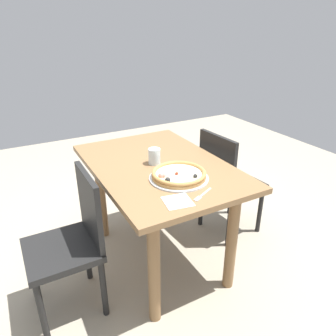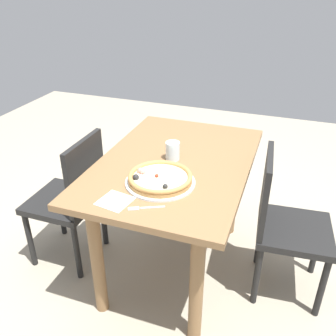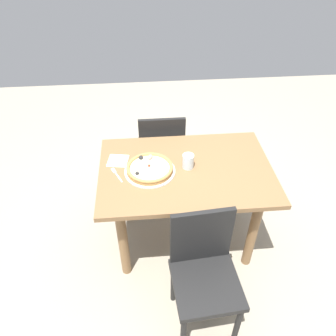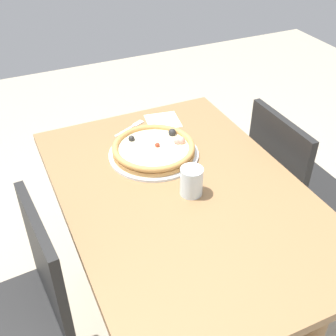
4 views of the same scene
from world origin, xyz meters
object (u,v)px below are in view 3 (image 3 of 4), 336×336
at_px(pizza, 150,168).
at_px(napkin, 118,161).
at_px(fork, 116,174).
at_px(drinking_glass, 188,161).
at_px(chair_near, 204,270).
at_px(dining_table, 185,183).
at_px(plate, 150,171).
at_px(chair_far, 161,150).

distance_m(pizza, napkin, 0.26).
height_order(fork, drinking_glass, drinking_glass).
distance_m(pizza, drinking_glass, 0.27).
distance_m(chair_near, napkin, 0.96).
xyz_separation_m(fork, napkin, (0.01, 0.14, -0.00)).
distance_m(pizza, fork, 0.23).
xyz_separation_m(dining_table, plate, (-0.25, -0.01, 0.13)).
xyz_separation_m(pizza, napkin, (-0.22, 0.14, -0.03)).
relative_size(pizza, drinking_glass, 3.11).
distance_m(plate, drinking_glass, 0.27).
height_order(fork, napkin, fork).
relative_size(chair_near, plate, 2.47).
bearing_deg(plate, dining_table, 1.68).
xyz_separation_m(chair_near, drinking_glass, (-0.03, 0.64, 0.34)).
xyz_separation_m(chair_near, chair_far, (-0.17, 1.24, 0.00)).
xyz_separation_m(fork, drinking_glass, (0.50, 0.03, 0.05)).
distance_m(chair_far, pizza, 0.71).
bearing_deg(chair_near, drinking_glass, -92.23).
distance_m(chair_far, napkin, 0.67).
height_order(chair_near, napkin, chair_near).
bearing_deg(fork, chair_near, -165.20).
xyz_separation_m(dining_table, chair_far, (-0.13, 0.62, -0.16)).
bearing_deg(drinking_glass, chair_far, 103.66).
xyz_separation_m(plate, drinking_glass, (0.27, 0.03, 0.05)).
distance_m(fork, drinking_glass, 0.50).
bearing_deg(chair_near, dining_table, -90.67).
bearing_deg(pizza, fork, -178.17).
relative_size(fork, napkin, 1.11).
bearing_deg(dining_table, pizza, -178.73).
bearing_deg(fork, dining_table, -114.42).
relative_size(plate, pizza, 1.09).
relative_size(plate, drinking_glass, 3.39).
relative_size(chair_near, drinking_glass, 8.37).
height_order(plate, fork, plate).
distance_m(dining_table, napkin, 0.51).
relative_size(dining_table, pizza, 3.76).
height_order(dining_table, plate, plate).
relative_size(chair_far, drinking_glass, 8.37).
bearing_deg(pizza, chair_far, 79.04).
height_order(dining_table, drinking_glass, drinking_glass).
distance_m(chair_far, plate, 0.70).
height_order(dining_table, pizza, pizza).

